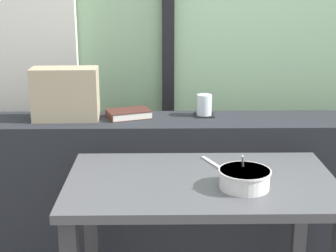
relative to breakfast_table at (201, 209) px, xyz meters
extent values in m
cube|color=silver|center=(-0.91, 1.05, 0.64)|extent=(0.56, 0.06, 2.50)
cube|color=black|center=(-0.12, 1.08, 0.69)|extent=(0.07, 0.05, 2.60)
cube|color=#23262B|center=(-0.08, 0.59, -0.20)|extent=(2.80, 0.33, 0.82)
cube|color=#414145|center=(-0.48, 0.26, -0.26)|extent=(0.06, 0.06, 0.70)
cube|color=#414145|center=(0.48, 0.26, -0.26)|extent=(0.06, 0.06, 0.70)
cube|color=#4C4C51|center=(0.00, 0.00, 0.11)|extent=(1.06, 0.62, 0.03)
cube|color=black|center=(0.06, 0.65, 0.22)|extent=(0.10, 0.10, 0.00)
cylinder|color=white|center=(0.06, 0.65, 0.27)|extent=(0.08, 0.08, 0.10)
cylinder|color=gold|center=(0.06, 0.65, 0.25)|extent=(0.07, 0.07, 0.07)
cube|color=#47231E|center=(-0.32, 0.62, 0.21)|extent=(0.24, 0.20, 0.00)
cube|color=silver|center=(-0.32, 0.62, 0.23)|extent=(0.23, 0.19, 0.03)
cube|color=#47231E|center=(-0.32, 0.62, 0.25)|extent=(0.24, 0.20, 0.00)
cube|color=#47231E|center=(-0.42, 0.59, 0.23)|extent=(0.05, 0.13, 0.04)
cube|color=tan|center=(-0.63, 0.59, 0.34)|extent=(0.32, 0.15, 0.26)
cylinder|color=silver|center=(0.15, -0.09, 0.17)|extent=(0.19, 0.19, 0.07)
cylinder|color=silver|center=(0.15, -0.09, 0.20)|extent=(0.20, 0.20, 0.01)
cylinder|color=#9E5B33|center=(0.15, -0.09, 0.16)|extent=(0.17, 0.17, 0.05)
cylinder|color=silver|center=(0.15, -0.06, 0.21)|extent=(0.03, 0.13, 0.12)
ellipsoid|color=silver|center=(0.15, -0.04, 0.17)|extent=(0.03, 0.05, 0.01)
cube|color=silver|center=(0.06, 0.17, 0.13)|extent=(0.08, 0.16, 0.01)
camera|label=1|loc=(-0.16, -1.84, 0.89)|focal=53.99mm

